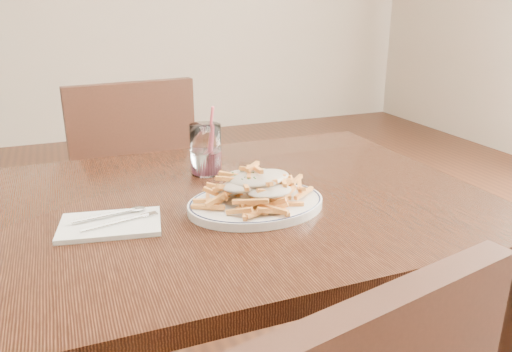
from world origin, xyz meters
name	(u,v)px	position (x,y,z in m)	size (l,w,h in m)	color
table	(206,234)	(0.00, 0.00, 0.67)	(1.20, 0.80, 0.75)	black
chair_far	(131,187)	(-0.06, 0.79, 0.51)	(0.46, 0.46, 0.90)	black
fries_plate	(256,204)	(0.09, -0.08, 0.76)	(0.33, 0.31, 0.02)	white
loaded_fries	(256,184)	(0.09, -0.08, 0.80)	(0.27, 0.24, 0.07)	#EE9E49
napkin	(110,225)	(-0.20, -0.06, 0.75)	(0.19, 0.12, 0.01)	white
cutlery	(109,220)	(-0.20, -0.05, 0.76)	(0.17, 0.09, 0.01)	silver
water_glass	(206,153)	(0.05, 0.17, 0.80)	(0.08, 0.08, 0.17)	white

